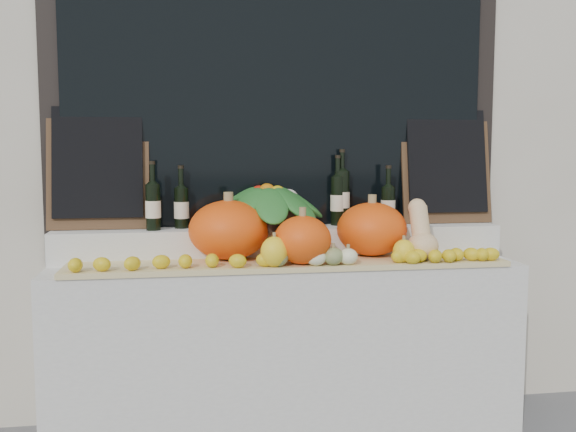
{
  "coord_description": "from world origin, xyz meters",
  "views": [
    {
      "loc": [
        -0.48,
        -1.59,
        1.44
      ],
      "look_at": [
        0.0,
        1.45,
        1.12
      ],
      "focal_mm": 40.0,
      "sensor_mm": 36.0,
      "label": 1
    }
  ],
  "objects_px": {
    "produce_bowl": "(267,206)",
    "pumpkin_left": "(229,230)",
    "pumpkin_right": "(372,229)",
    "butternut_squash": "(421,234)",
    "wine_bottle_tall": "(342,197)"
  },
  "relations": [
    {
      "from": "pumpkin_left",
      "to": "pumpkin_right",
      "type": "bearing_deg",
      "value": 0.01
    },
    {
      "from": "butternut_squash",
      "to": "produce_bowl",
      "type": "height_order",
      "value": "produce_bowl"
    },
    {
      "from": "pumpkin_left",
      "to": "pumpkin_right",
      "type": "height_order",
      "value": "pumpkin_left"
    },
    {
      "from": "pumpkin_right",
      "to": "wine_bottle_tall",
      "type": "distance_m",
      "value": 0.28
    },
    {
      "from": "pumpkin_left",
      "to": "butternut_squash",
      "type": "xyz_separation_m",
      "value": [
        0.93,
        -0.14,
        -0.02
      ]
    },
    {
      "from": "pumpkin_left",
      "to": "produce_bowl",
      "type": "xyz_separation_m",
      "value": [
        0.21,
        0.14,
        0.1
      ]
    },
    {
      "from": "pumpkin_left",
      "to": "butternut_squash",
      "type": "height_order",
      "value": "butternut_squash"
    },
    {
      "from": "pumpkin_right",
      "to": "butternut_squash",
      "type": "height_order",
      "value": "butternut_squash"
    },
    {
      "from": "butternut_squash",
      "to": "pumpkin_left",
      "type": "bearing_deg",
      "value": 171.54
    },
    {
      "from": "wine_bottle_tall",
      "to": "butternut_squash",
      "type": "bearing_deg",
      "value": -47.42
    },
    {
      "from": "pumpkin_right",
      "to": "wine_bottle_tall",
      "type": "relative_size",
      "value": 0.88
    },
    {
      "from": "produce_bowl",
      "to": "pumpkin_left",
      "type": "bearing_deg",
      "value": -145.06
    },
    {
      "from": "pumpkin_left",
      "to": "pumpkin_right",
      "type": "xyz_separation_m",
      "value": [
        0.72,
        0.0,
        -0.01
      ]
    },
    {
      "from": "produce_bowl",
      "to": "butternut_squash",
      "type": "bearing_deg",
      "value": -21.33
    },
    {
      "from": "wine_bottle_tall",
      "to": "produce_bowl",
      "type": "bearing_deg",
      "value": -171.44
    }
  ]
}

